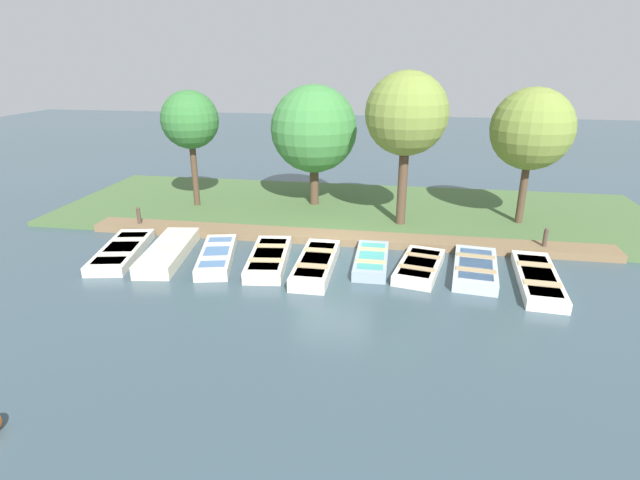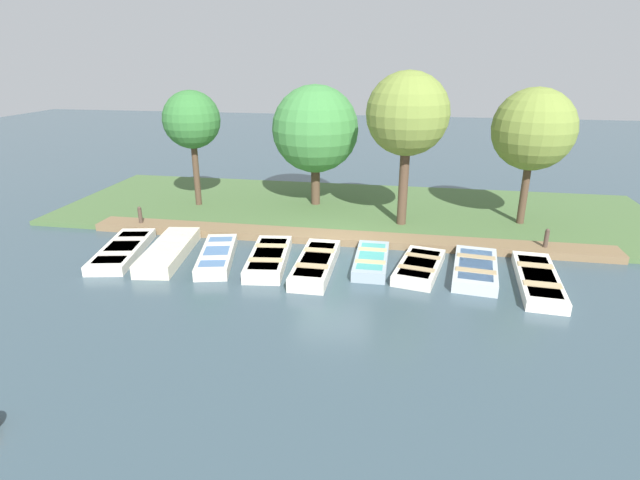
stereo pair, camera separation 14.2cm
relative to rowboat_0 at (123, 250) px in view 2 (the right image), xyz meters
name	(u,v)px [view 2 (the right image)]	position (x,y,z in m)	size (l,w,h in m)	color
ground_plane	(335,256)	(-1.11, 6.87, -0.16)	(80.00, 80.00, 0.00)	#384C56
shore_bank	(353,209)	(-6.11, 6.87, -0.08)	(8.00, 24.00, 0.16)	#476638
dock_walkway	(341,238)	(-2.49, 6.87, -0.03)	(1.03, 18.24, 0.26)	brown
rowboat_0	(123,250)	(0.00, 0.00, 0.00)	(3.66, 1.85, 0.33)	silver
rowboat_1	(169,251)	(-0.09, 1.59, 0.06)	(3.68, 1.60, 0.44)	beige
rowboat_2	(217,256)	(-0.04, 3.23, 0.02)	(3.27, 1.69, 0.37)	beige
rowboat_3	(269,258)	(-0.11, 4.92, 0.03)	(3.26, 1.49, 0.40)	beige
rowboat_4	(316,264)	(0.13, 6.45, 0.05)	(3.30, 1.06, 0.43)	beige
rowboat_5	(371,260)	(-0.52, 8.09, 0.01)	(2.68, 1.01, 0.36)	#8C9EA8
rowboat_6	(419,267)	(-0.31, 9.56, 0.00)	(2.84, 1.66, 0.33)	beige
rowboat_7	(475,269)	(-0.39, 11.19, 0.02)	(3.04, 1.56, 0.37)	#B2BCC1
rowboat_8	(538,279)	(0.02, 12.87, 0.00)	(3.64, 1.33, 0.33)	silver
mooring_post_near	(140,218)	(-2.46, -0.68, 0.29)	(0.14, 0.14, 0.89)	#47382D
mooring_post_far	(546,241)	(-2.46, 13.61, 0.29)	(0.14, 0.14, 0.89)	#47382D
park_tree_far_left	(192,120)	(-5.45, 0.35, 3.51)	(2.31, 2.31, 4.86)	#4C3828
park_tree_left	(315,129)	(-6.41, 5.23, 3.14)	(3.51, 3.51, 5.08)	#4C3828
park_tree_center	(408,115)	(-4.35, 8.91, 4.02)	(2.93, 2.93, 5.69)	#4C3828
park_tree_right	(533,130)	(-5.22, 13.35, 3.49)	(2.92, 2.92, 5.13)	#4C3828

